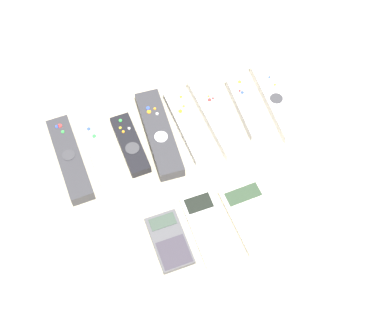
% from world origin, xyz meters
% --- Properties ---
extents(ground_plane, '(3.00, 3.00, 0.00)m').
position_xyz_m(ground_plane, '(0.00, 0.00, 0.00)').
color(ground_plane, '#B2A88E').
extents(remote_0, '(0.06, 0.21, 0.03)m').
position_xyz_m(remote_0, '(-0.23, 0.14, 0.01)').
color(remote_0, '#333338').
rests_on(remote_0, ground_plane).
extents(remote_1, '(0.05, 0.16, 0.02)m').
position_xyz_m(remote_1, '(-0.17, 0.13, 0.01)').
color(remote_1, '#B7B7BC').
rests_on(remote_1, ground_plane).
extents(remote_2, '(0.05, 0.15, 0.02)m').
position_xyz_m(remote_2, '(-0.10, 0.13, 0.01)').
color(remote_2, black).
rests_on(remote_2, ground_plane).
extents(remote_3, '(0.06, 0.22, 0.03)m').
position_xyz_m(remote_3, '(-0.04, 0.14, 0.01)').
color(remote_3, '#333338').
rests_on(remote_3, ground_plane).
extents(remote_4, '(0.05, 0.19, 0.02)m').
position_xyz_m(remote_4, '(0.03, 0.14, 0.01)').
color(remote_4, silver).
rests_on(remote_4, ground_plane).
extents(remote_5, '(0.07, 0.22, 0.03)m').
position_xyz_m(remote_5, '(0.10, 0.14, 0.01)').
color(remote_5, white).
rests_on(remote_5, ground_plane).
extents(remote_6, '(0.05, 0.16, 0.02)m').
position_xyz_m(remote_6, '(0.17, 0.14, 0.01)').
color(remote_6, silver).
rests_on(remote_6, ground_plane).
extents(remote_7, '(0.05, 0.21, 0.02)m').
position_xyz_m(remote_7, '(0.23, 0.14, 0.01)').
color(remote_7, white).
rests_on(remote_7, ground_plane).
extents(calculator_0, '(0.07, 0.12, 0.01)m').
position_xyz_m(calculator_0, '(-0.09, -0.10, 0.01)').
color(calculator_0, '#4C4C51').
rests_on(calculator_0, ground_plane).
extents(calculator_1, '(0.07, 0.16, 0.01)m').
position_xyz_m(calculator_1, '(-0.01, -0.10, 0.01)').
color(calculator_1, silver).
rests_on(calculator_1, ground_plane).
extents(calculator_2, '(0.10, 0.15, 0.01)m').
position_xyz_m(calculator_2, '(0.08, -0.11, 0.01)').
color(calculator_2, beige).
rests_on(calculator_2, ground_plane).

